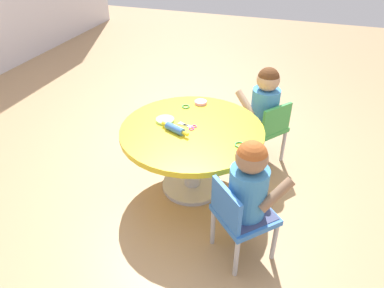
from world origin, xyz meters
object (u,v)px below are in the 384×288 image
at_px(child_chair_right, 265,128).
at_px(seated_child_right, 265,100).
at_px(craft_scissors, 189,126).
at_px(rolling_pin, 175,129).
at_px(child_chair_left, 240,216).
at_px(craft_table, 192,142).
at_px(seated_child_left, 250,182).

bearing_deg(child_chair_right, seated_child_right, 51.91).
bearing_deg(craft_scissors, seated_child_right, -39.87).
relative_size(seated_child_right, craft_scissors, 3.61).
bearing_deg(rolling_pin, craft_scissors, -37.03).
bearing_deg(craft_scissors, child_chair_left, -137.03).
bearing_deg(craft_table, child_chair_right, -41.07).
bearing_deg(child_chair_right, craft_table, 138.93).
bearing_deg(seated_child_right, child_chair_right, -128.09).
relative_size(child_chair_left, craft_scissors, 3.79).
xyz_separation_m(seated_child_left, seated_child_right, (0.99, 0.07, 0.00)).
xyz_separation_m(child_chair_right, craft_scissors, (-0.49, 0.46, 0.20)).
distance_m(seated_child_left, seated_child_right, 1.00).
bearing_deg(craft_scissors, rolling_pin, 142.97).
bearing_deg(seated_child_left, seated_child_right, 4.03).
bearing_deg(child_chair_right, rolling_pin, 137.64).
height_order(craft_table, rolling_pin, rolling_pin).
relative_size(seated_child_left, craft_scissors, 3.61).
xyz_separation_m(child_chair_left, seated_child_right, (1.02, 0.04, 0.23)).
distance_m(seated_child_left, rolling_pin, 0.69).
relative_size(craft_table, child_chair_left, 1.82).
height_order(seated_child_left, child_chair_right, seated_child_left).
xyz_separation_m(craft_table, seated_child_left, (-0.47, -0.48, 0.13)).
xyz_separation_m(seated_child_left, child_chair_right, (0.97, 0.04, -0.23)).
height_order(child_chair_right, craft_scissors, child_chair_right).
bearing_deg(craft_table, seated_child_left, -134.29).
xyz_separation_m(child_chair_left, seated_child_left, (0.03, -0.03, 0.23)).
bearing_deg(seated_child_left, rolling_pin, 55.86).
height_order(child_chair_right, rolling_pin, rolling_pin).
distance_m(child_chair_right, craft_scissors, 0.70).
bearing_deg(craft_table, seated_child_right, -37.65).
bearing_deg(seated_child_right, rolling_pin, 140.54).
relative_size(child_chair_left, seated_child_left, 1.05).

